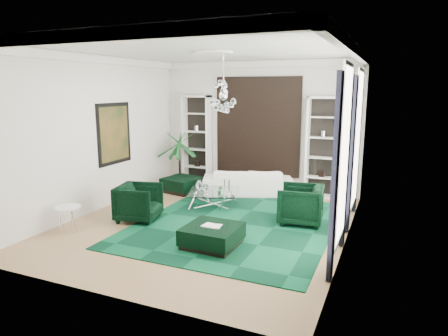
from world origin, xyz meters
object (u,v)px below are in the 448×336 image
at_px(armchair_right, 300,205).
at_px(coffee_table, 213,199).
at_px(ottoman_side, 182,185).
at_px(palm, 179,151).
at_px(armchair_left, 139,202).
at_px(side_table, 69,219).
at_px(sofa, 247,182).
at_px(ottoman_front, 212,236).

xyz_separation_m(armchair_right, coffee_table, (-2.35, 0.39, -0.23)).
xyz_separation_m(ottoman_side, palm, (-0.40, 0.59, 0.89)).
bearing_deg(armchair_left, palm, 0.38).
bearing_deg(palm, side_table, -93.01).
relative_size(ottoman_side, side_table, 1.77).
xyz_separation_m(sofa, armchair_left, (-1.53, -3.16, 0.06)).
distance_m(armchair_right, side_table, 5.09).
height_order(ottoman_front, palm, palm).
bearing_deg(ottoman_side, armchair_left, -82.81).
distance_m(sofa, ottoman_side, 1.94).
height_order(armchair_right, palm, palm).
xyz_separation_m(armchair_right, ottoman_front, (-1.27, -2.00, -0.24)).
xyz_separation_m(armchair_right, palm, (-4.23, 2.00, 0.67)).
relative_size(side_table, palm, 0.24).
bearing_deg(ottoman_front, armchair_left, 161.25).
xyz_separation_m(sofa, coffee_table, (-0.38, -1.52, -0.16)).
height_order(coffee_table, side_table, side_table).
height_order(armchair_right, ottoman_side, armchair_right).
distance_m(sofa, armchair_left, 3.51).
relative_size(ottoman_side, palm, 0.43).
distance_m(armchair_left, palm, 3.39).
distance_m(armchair_left, ottoman_front, 2.36).
xyz_separation_m(coffee_table, ottoman_front, (1.08, -2.39, -0.00)).
bearing_deg(ottoman_front, side_table, -172.13).
bearing_deg(side_table, coffee_table, 53.17).
relative_size(armchair_left, side_table, 1.72).
height_order(ottoman_side, side_table, side_table).
distance_m(sofa, side_table, 5.02).
bearing_deg(palm, coffee_table, -40.53).
bearing_deg(armchair_right, ottoman_side, -116.60).
bearing_deg(side_table, armchair_right, 28.65).
bearing_deg(ottoman_side, palm, 124.51).
xyz_separation_m(sofa, armchair_right, (1.97, -1.91, 0.07)).
height_order(coffee_table, ottoman_front, coffee_table).
bearing_deg(ottoman_front, ottoman_side, 126.87).
height_order(sofa, armchair_left, armchair_left).
relative_size(armchair_left, ottoman_side, 0.97).
distance_m(ottoman_front, palm, 5.06).
distance_m(sofa, palm, 2.39).
bearing_deg(armchair_right, palm, -121.64).
distance_m(armchair_left, coffee_table, 2.01).
height_order(sofa, armchair_right, armchair_right).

